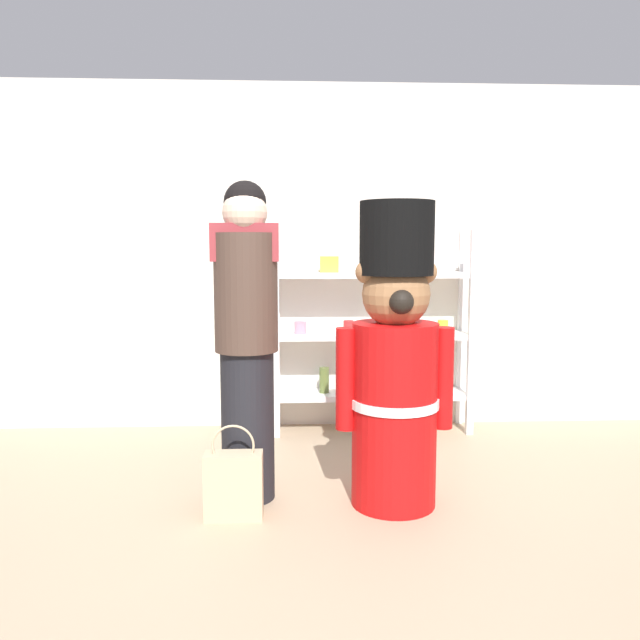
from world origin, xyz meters
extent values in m
plane|color=tan|center=(0.00, 0.00, 0.00)|extent=(6.40, 6.40, 0.00)
cube|color=silver|center=(0.00, 2.20, 1.30)|extent=(6.40, 0.12, 2.60)
cube|color=white|center=(-0.34, 1.83, 0.76)|extent=(0.05, 0.05, 1.51)
cube|color=white|center=(1.09, 1.83, 0.76)|extent=(0.05, 0.05, 1.51)
cube|color=white|center=(-0.34, 2.13, 0.76)|extent=(0.05, 0.05, 1.51)
cube|color=white|center=(1.09, 2.13, 0.76)|extent=(0.05, 0.05, 1.51)
cube|color=white|center=(0.38, 1.98, 0.27)|extent=(1.43, 0.30, 0.04)
cube|color=white|center=(0.38, 1.98, 0.73)|extent=(1.43, 0.30, 0.04)
cube|color=white|center=(0.38, 1.98, 1.18)|extent=(1.43, 0.30, 0.04)
cylinder|color=pink|center=(-0.16, 1.96, 0.79)|extent=(0.09, 0.09, 0.09)
cylinder|color=red|center=(0.20, 1.95, 0.79)|extent=(0.08, 0.08, 0.10)
cylinder|color=green|center=(0.56, 2.00, 0.80)|extent=(0.09, 0.09, 0.11)
cylinder|color=yellow|center=(0.92, 1.97, 0.79)|extent=(0.08, 0.08, 0.09)
cylinder|color=#596B33|center=(0.02, 1.98, 0.39)|extent=(0.07, 0.07, 0.19)
cylinder|color=silver|center=(0.74, 2.01, 0.41)|extent=(0.06, 0.06, 0.23)
cube|color=gold|center=(0.06, 1.98, 1.26)|extent=(0.13, 0.11, 0.12)
cube|color=#B21E2D|center=(0.70, 1.98, 1.26)|extent=(0.19, 0.15, 0.12)
cylinder|color=red|center=(0.32, 0.61, 0.49)|extent=(0.45, 0.45, 0.99)
cylinder|color=white|center=(0.32, 0.61, 0.56)|extent=(0.47, 0.47, 0.05)
sphere|color=#9D6C44|center=(0.32, 0.61, 1.14)|extent=(0.36, 0.36, 0.36)
sphere|color=#9D6C44|center=(0.17, 0.61, 1.26)|extent=(0.13, 0.13, 0.13)
sphere|color=#9D6C44|center=(0.47, 0.61, 1.26)|extent=(0.13, 0.13, 0.13)
cylinder|color=black|center=(0.32, 0.61, 1.43)|extent=(0.39, 0.39, 0.38)
cylinder|color=red|center=(0.06, 0.61, 0.69)|extent=(0.11, 0.11, 0.54)
cylinder|color=red|center=(0.58, 0.61, 0.69)|extent=(0.11, 0.11, 0.54)
sphere|color=black|center=(0.32, 0.45, 1.11)|extent=(0.13, 0.13, 0.13)
cylinder|color=black|center=(-0.47, 0.73, 0.41)|extent=(0.29, 0.29, 0.83)
cylinder|color=#4C382D|center=(-0.47, 0.73, 1.14)|extent=(0.34, 0.34, 0.63)
sphere|color=beige|center=(-0.47, 0.73, 1.57)|extent=(0.24, 0.24, 0.24)
cube|color=#993338|center=(-0.47, 0.66, 1.41)|extent=(0.36, 0.04, 0.20)
sphere|color=black|center=(-0.47, 0.75, 1.62)|extent=(0.23, 0.23, 0.23)
cube|color=#C1AD89|center=(-0.53, 0.47, 0.17)|extent=(0.30, 0.14, 0.34)
torus|color=#C1AD89|center=(-0.53, 0.47, 0.38)|extent=(0.22, 0.01, 0.22)
camera|label=1|loc=(-0.23, -2.60, 1.39)|focal=34.83mm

